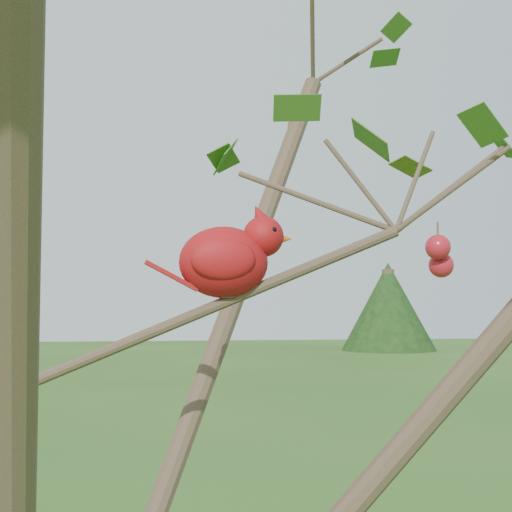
# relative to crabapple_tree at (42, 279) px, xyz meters

# --- Properties ---
(crabapple_tree) EXTENTS (2.35, 2.05, 2.95)m
(crabapple_tree) POSITION_rel_crabapple_tree_xyz_m (0.00, 0.00, 0.00)
(crabapple_tree) COLOR #3B2B20
(crabapple_tree) RESTS_ON ground
(cardinal) EXTENTS (0.23, 0.11, 0.16)m
(cardinal) POSITION_rel_crabapple_tree_xyz_m (0.27, 0.10, 0.04)
(cardinal) COLOR #A9130E
(cardinal) RESTS_ON ground
(distant_trees) EXTENTS (44.14, 16.88, 3.69)m
(distant_trees) POSITION_rel_crabapple_tree_xyz_m (2.00, 25.34, -0.53)
(distant_trees) COLOR #3B2B20
(distant_trees) RESTS_ON ground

